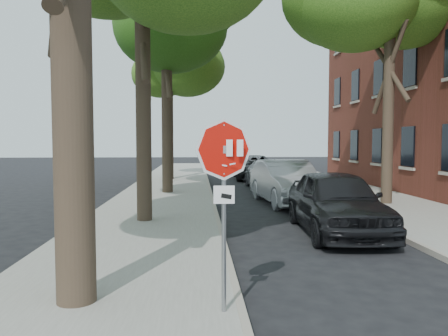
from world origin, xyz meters
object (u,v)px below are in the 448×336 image
Objects in this scene: tree_mid_b at (166,16)px; tree_right at (389,10)px; car_b at (286,182)px; tree_far at (169,62)px; car_a at (336,201)px; stop_sign at (224,177)px; car_c at (269,175)px; car_d at (255,167)px.

tree_right is (8.40, -4.01, -0.78)m from tree_mid_b.
car_b is (-3.62, 0.63, -6.37)m from tree_right.
tree_right is (8.70, -11.00, 0.00)m from tree_far.
car_a is at bearing -92.70° from car_b.
tree_right is (6.68, 10.14, 5.26)m from stop_sign.
stop_sign is 16.50m from car_c.
tree_mid_b reaches higher than stop_sign.
car_a is at bearing -87.84° from car_d.
tree_mid_b is 9.24m from car_b.
stop_sign is at bearing -111.13° from car_b.
tree_far reaches higher than car_d.
car_b is 0.94× the size of car_d.
car_d is (5.31, 0.50, -6.45)m from tree_far.
stop_sign is at bearing -123.38° from tree_right.
car_a reaches higher than car_d.
car_c is at bearing 92.15° from car_a.
tree_far is (-2.02, 21.14, 5.26)m from stop_sign.
tree_far is at bearing 95.46° from stop_sign.
stop_sign is at bearing -104.17° from car_c.
stop_sign is 13.23m from tree_right.
stop_sign is 0.28× the size of tree_right.
stop_sign is 21.91m from car_d.
tree_far reaches higher than car_a.
car_a is 10.69m from car_c.
car_b reaches higher than car_d.
tree_right is 1.88× the size of car_c.
stop_sign is 0.53× the size of car_c.
car_a is at bearing 58.73° from stop_sign.
tree_right is at bearing 56.45° from car_a.
car_c is at bearing -43.31° from tree_far.
stop_sign reaches higher than car_c.
car_d is at bearing 81.35° from stop_sign.
tree_right reaches higher than car_a.
car_d is (3.29, 21.63, -1.19)m from stop_sign.
tree_right is 7.35m from car_b.
tree_mid_b is at bearing 122.11° from car_a.
stop_sign reaches higher than car_d.
car_d is (5.02, 7.49, -7.24)m from tree_mid_b.
tree_right reaches higher than car_b.
car_d is at bearing 83.53° from car_b.
tree_far is 1.00× the size of tree_right.
tree_mid_b is 12.34m from car_a.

